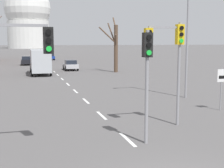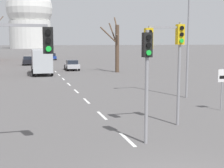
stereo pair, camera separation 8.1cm
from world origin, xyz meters
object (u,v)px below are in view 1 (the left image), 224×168
Objects in this scene: traffic_signal_near_left at (8,52)px; sedan_near_left at (71,65)px; traffic_signal_centre_tall at (147,65)px; sedan_mid_centre at (26,60)px; delivery_truck at (40,61)px; speed_limit_sign at (221,82)px; street_lamp_right at (184,19)px; sedan_near_right at (51,56)px; traffic_signal_near_right at (169,48)px.

traffic_signal_near_left is 34.56m from sedan_near_left.
traffic_signal_centre_tall is 1.12× the size of sedan_near_left.
delivery_truck reaches higher than sedan_mid_centre.
delivery_truck is at bearing -85.02° from sedan_mid_centre.
delivery_truck is (-2.59, 28.96, -1.49)m from traffic_signal_centre_tall.
sedan_near_left is (1.97, 33.86, -2.42)m from traffic_signal_centre_tall.
street_lamp_right is (-0.16, 4.48, 3.97)m from speed_limit_sign.
delivery_truck is at bearing 95.10° from traffic_signal_centre_tall.
sedan_near_left is (7.18, 33.68, -2.97)m from traffic_signal_near_left.
speed_limit_sign is 43.29m from sedan_mid_centre.
street_lamp_right reaches higher than traffic_signal_near_left.
street_lamp_right reaches higher than delivery_truck.
street_lamp_right is at bearing 92.03° from speed_limit_sign.
sedan_mid_centre is (-5.57, -14.80, 0.02)m from sedan_near_right.
traffic_signal_near_left reaches higher than speed_limit_sign.
sedan_near_right is at bearing 95.49° from street_lamp_right.
sedan_mid_centre is 0.58× the size of delivery_truck.
delivery_truck is (-4.56, -4.90, 0.93)m from sedan_near_left.
traffic_signal_near_left is at bearing -164.37° from traffic_signal_near_right.
traffic_signal_near_left is at bearing -159.98° from speed_limit_sign.
street_lamp_right is 22.31m from delivery_truck.
sedan_mid_centre is (-10.59, 37.44, -4.89)m from street_lamp_right.
sedan_near_right is at bearing 91.08° from sedan_near_left.
street_lamp_right is (6.48, 8.98, 2.50)m from traffic_signal_centre_tall.
sedan_mid_centre is at bearing 95.06° from traffic_signal_centre_tall.
speed_limit_sign is at bearing 34.12° from traffic_signal_centre_tall.
speed_limit_sign is at bearing 20.02° from traffic_signal_near_left.
traffic_signal_near_left is 12.77m from speed_limit_sign.
traffic_signal_centre_tall is 1.79× the size of speed_limit_sign.
street_lamp_right is at bearing 36.97° from traffic_signal_near_left.
traffic_signal_near_right is at bearing 47.59° from traffic_signal_centre_tall.
street_lamp_right is 1.31× the size of delivery_truck.
delivery_truck is (-9.07, 19.98, -3.99)m from street_lamp_right.
sedan_near_left is at bearing -88.92° from sedan_near_right.
sedan_mid_centre is at bearing 115.85° from sedan_near_left.
sedan_near_right is at bearing 95.22° from speed_limit_sign.
sedan_near_left is 27.36m from sedan_near_right.
traffic_signal_near_right reaches higher than sedan_mid_centre.
traffic_signal_near_left is 1.08× the size of traffic_signal_centre_tall.
traffic_signal_near_right is at bearing 15.63° from traffic_signal_near_left.
traffic_signal_near_left is 14.76m from street_lamp_right.
delivery_truck reaches higher than sedan_near_right.
traffic_signal_centre_tall is 34.00m from sedan_near_left.
traffic_signal_centre_tall is at bearing -93.34° from sedan_near_left.
traffic_signal_near_left is 28.97m from delivery_truck.
sedan_near_left is at bearing 90.07° from traffic_signal_near_right.
traffic_signal_near_left reaches higher than delivery_truck.
sedan_near_left is 13.95m from sedan_mid_centre.
speed_limit_sign is at bearing -75.61° from sedan_mid_centre.
traffic_signal_near_right is 0.53× the size of street_lamp_right.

